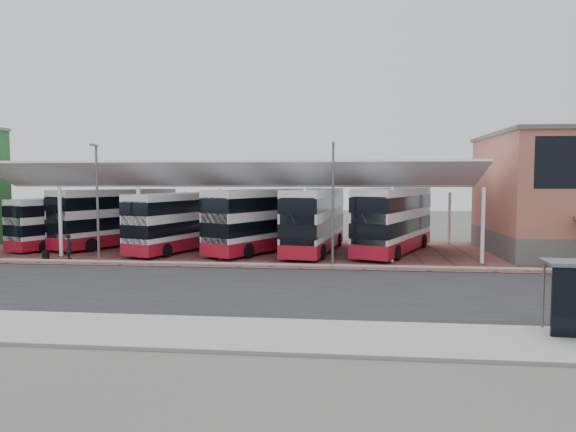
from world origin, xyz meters
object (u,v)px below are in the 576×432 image
Objects in this scene: bus_5 at (394,221)px; bus_4 at (315,221)px; bus_1 at (117,218)px; bus_2 at (181,222)px; pedestrian at (69,247)px; bus_3 at (264,220)px; bus_0 at (68,223)px.

bus_4 is at bearing -156.28° from bus_5.
bus_5 is (23.22, -1.77, 0.08)m from bus_1.
bus_2 is 10.64m from bus_4.
bus_4 is 6.14m from bus_5.
pedestrian is (-6.33, -5.62, -1.36)m from bus_2.
bus_5 is (10.15, 0.24, 0.05)m from bus_3.
bus_5 is at bearing 20.46° from bus_1.
bus_1 reaches higher than bus_2.
pedestrian is (-23.10, -6.17, -1.56)m from bus_5.
bus_4 reaches higher than bus_3.
bus_0 is 26.89m from bus_5.
bus_5 reaches higher than bus_3.
bus_5 is at bearing 28.74° from bus_3.
pedestrian is at bearing -64.31° from bus_1.
bus_3 is 10.16m from bus_5.
bus_3 is 0.97× the size of bus_4.
bus_5 reaches higher than bus_2.
bus_1 is 1.04× the size of bus_2.
bus_5 reaches higher than bus_1.
bus_4 is 18.06m from pedestrian.
bus_4 reaches higher than bus_1.
bus_3 is at bearing 21.13° from bus_2.
bus_2 is 6.63m from bus_3.
bus_2 is (10.11, -1.01, 0.22)m from bus_0.
bus_3 reaches higher than bus_2.
bus_2 is at bearing -156.03° from bus_5.
bus_4 is at bearing 18.33° from bus_1.
bus_2 reaches higher than pedestrian.
bus_3 is at bearing 20.12° from bus_0.
bus_4 is (17.08, -1.95, 0.05)m from bus_1.
bus_5 is (16.77, 0.55, 0.21)m from bus_2.
bus_2 is 0.92× the size of bus_5.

